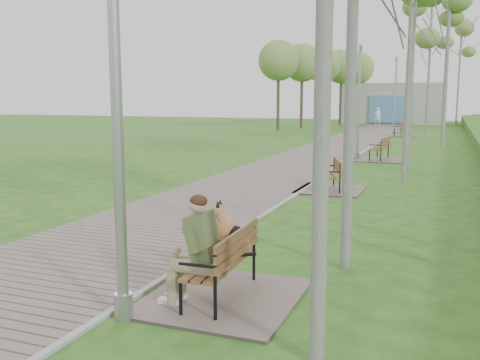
{
  "coord_description": "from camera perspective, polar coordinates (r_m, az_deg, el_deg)",
  "views": [
    {
      "loc": [
        3.71,
        -5.18,
        2.61
      ],
      "look_at": [
        0.33,
        3.54,
        1.16
      ],
      "focal_mm": 40.0,
      "sensor_mm": 36.0,
      "label": 1
    }
  ],
  "objects": [
    {
      "name": "ground",
      "position": [
        6.89,
        -13.71,
        -13.75
      ],
      "size": [
        120.0,
        120.0,
        0.0
      ],
      "primitive_type": "plane",
      "color": "#225417",
      "rests_on": "ground"
    },
    {
      "name": "walkway",
      "position": [
        27.36,
        9.6,
        3.24
      ],
      "size": [
        3.5,
        67.0,
        0.04
      ],
      "primitive_type": "cube",
      "color": "#74655E",
      "rests_on": "ground"
    },
    {
      "name": "kerb",
      "position": [
        27.07,
        13.24,
        3.08
      ],
      "size": [
        0.1,
        67.0,
        0.05
      ],
      "primitive_type": "cube",
      "color": "#999993",
      "rests_on": "ground"
    },
    {
      "name": "building_north",
      "position": [
        56.4,
        16.05,
        7.84
      ],
      "size": [
        10.0,
        5.2,
        4.0
      ],
      "color": "#9E9E99",
      "rests_on": "ground"
    },
    {
      "name": "bench_main",
      "position": [
        7.02,
        -2.72,
        -9.02
      ],
      "size": [
        1.9,
        2.12,
        1.66
      ],
      "color": "#74655E",
      "rests_on": "ground"
    },
    {
      "name": "bench_second",
      "position": [
        15.34,
        9.51,
        -0.37
      ],
      "size": [
        1.77,
        1.97,
        1.09
      ],
      "color": "#74655E",
      "rests_on": "ground"
    },
    {
      "name": "bench_third",
      "position": [
        23.23,
        14.61,
        2.62
      ],
      "size": [
        1.97,
        2.18,
        1.21
      ],
      "color": "#74655E",
      "rests_on": "ground"
    },
    {
      "name": "bench_far",
      "position": [
        38.13,
        16.94,
        4.83
      ],
      "size": [
        1.96,
        2.18,
        1.21
      ],
      "color": "#74655E",
      "rests_on": "ground"
    },
    {
      "name": "lamp_post_near",
      "position": [
        6.17,
        -13.08,
        9.05
      ],
      "size": [
        0.22,
        0.22,
        5.7
      ],
      "color": "#93959A",
      "rests_on": "ground"
    },
    {
      "name": "lamp_post_second",
      "position": [
        23.29,
        12.52,
        7.65
      ],
      "size": [
        0.18,
        0.18,
        4.77
      ],
      "color": "#93959A",
      "rests_on": "ground"
    },
    {
      "name": "lamp_post_third",
      "position": [
        38.73,
        16.21,
        8.27
      ],
      "size": [
        0.21,
        0.21,
        5.33
      ],
      "color": "#93959A",
      "rests_on": "ground"
    },
    {
      "name": "lamp_post_far",
      "position": [
        47.66,
        17.25,
        8.45
      ],
      "size": [
        0.22,
        0.22,
        5.66
      ],
      "color": "#93959A",
      "rests_on": "ground"
    },
    {
      "name": "pedestrian_near",
      "position": [
        51.04,
        14.46,
        6.57
      ],
      "size": [
        0.65,
        0.45,
        1.74
      ],
      "primitive_type": "imported",
      "rotation": [
        0.0,
        0.0,
        3.19
      ],
      "color": "white",
      "rests_on": "ground"
    },
    {
      "name": "birch_far_b",
      "position": [
        28.62,
        21.48,
        16.95
      ],
      "size": [
        2.34,
        2.34,
        8.87
      ],
      "color": "silver",
      "rests_on": "ground"
    },
    {
      "name": "birch_distant_a",
      "position": [
        42.2,
        19.73,
        15.21
      ],
      "size": [
        2.61,
        2.61,
        9.79
      ],
      "color": "silver",
      "rests_on": "ground"
    },
    {
      "name": "birch_distant_b",
      "position": [
        55.15,
        22.53,
        13.78
      ],
      "size": [
        2.6,
        2.6,
        10.22
      ],
      "color": "silver",
      "rests_on": "ground"
    }
  ]
}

